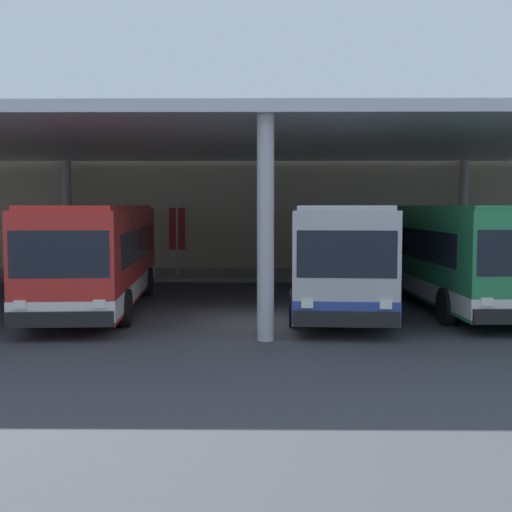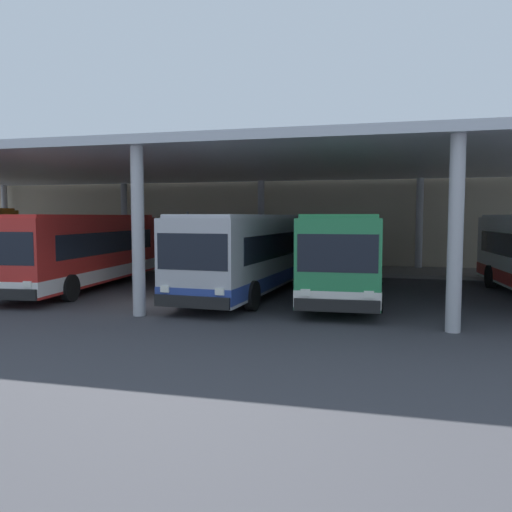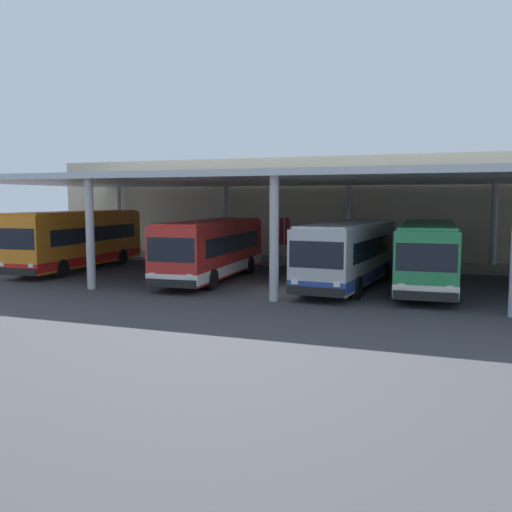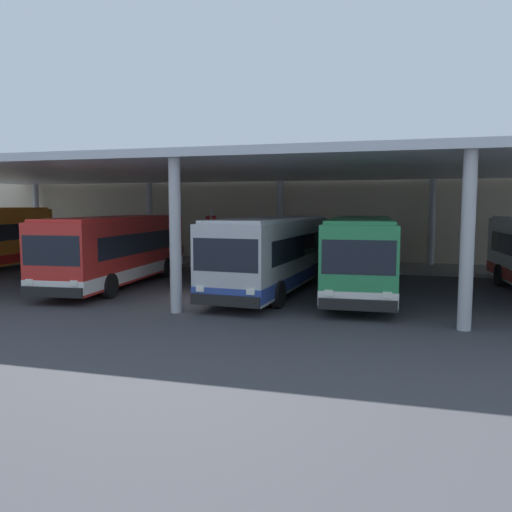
# 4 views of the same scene
# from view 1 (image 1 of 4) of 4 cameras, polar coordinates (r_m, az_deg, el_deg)

# --- Properties ---
(ground_plane) EXTENTS (200.00, 200.00, 0.00)m
(ground_plane) POSITION_cam_1_polar(r_m,az_deg,el_deg) (18.59, 0.77, -5.56)
(ground_plane) COLOR #3D3D42
(platform_kerb) EXTENTS (42.00, 4.50, 0.18)m
(platform_kerb) POSITION_cam_1_polar(r_m,az_deg,el_deg) (30.23, 0.72, -1.58)
(platform_kerb) COLOR gray
(platform_kerb) RESTS_ON ground
(station_building_facade) EXTENTS (48.00, 1.60, 7.33)m
(station_building_facade) POSITION_cam_1_polar(r_m,az_deg,el_deg) (33.32, 0.72, 5.12)
(station_building_facade) COLOR #C1B293
(station_building_facade) RESTS_ON ground
(canopy_shelter) EXTENTS (40.00, 17.00, 5.55)m
(canopy_shelter) POSITION_cam_1_polar(r_m,az_deg,el_deg) (23.91, 0.75, 9.35)
(canopy_shelter) COLOR silver
(canopy_shelter) RESTS_ON ground
(bus_second_bay) EXTENTS (3.25, 10.68, 3.17)m
(bus_second_bay) POSITION_cam_1_polar(r_m,az_deg,el_deg) (21.34, -13.09, 0.08)
(bus_second_bay) COLOR red
(bus_second_bay) RESTS_ON ground
(bus_middle_bay) EXTENTS (3.23, 10.68, 3.17)m
(bus_middle_bay) POSITION_cam_1_polar(r_m,az_deg,el_deg) (20.95, 6.85, 0.09)
(bus_middle_bay) COLOR #B7B7BC
(bus_middle_bay) RESTS_ON ground
(bus_far_bay) EXTENTS (3.05, 10.63, 3.17)m
(bus_far_bay) POSITION_cam_1_polar(r_m,az_deg,el_deg) (22.09, 16.20, 0.16)
(bus_far_bay) COLOR #28844C
(bus_far_bay) RESTS_ON ground
(bench_waiting) EXTENTS (1.80, 0.45, 0.92)m
(bench_waiting) POSITION_cam_1_polar(r_m,az_deg,el_deg) (31.03, -12.33, -0.47)
(bench_waiting) COLOR #383D47
(bench_waiting) RESTS_ON platform_kerb
(banner_sign) EXTENTS (0.70, 0.12, 3.20)m
(banner_sign) POSITION_cam_1_polar(r_m,az_deg,el_deg) (29.52, -6.62, 1.93)
(banner_sign) COLOR #B2B2B7
(banner_sign) RESTS_ON platform_kerb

